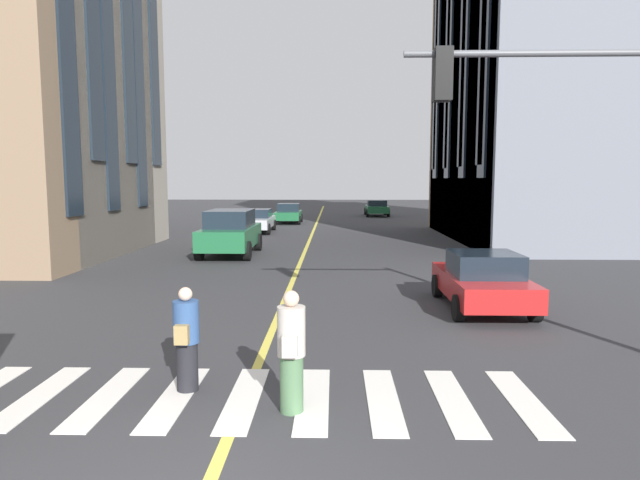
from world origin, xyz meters
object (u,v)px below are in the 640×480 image
(car_red_mid, at_px, (482,280))
(car_silver_oncoming, at_px, (257,220))
(car_green_parked_a, at_px, (377,208))
(pedestrian_companion, at_px, (186,340))
(car_green_far, at_px, (230,232))
(traffic_light_mast, at_px, (567,135))
(car_green_trailing, at_px, (288,213))
(pedestrian_near, at_px, (291,352))

(car_red_mid, bearing_deg, car_silver_oncoming, 23.12)
(car_green_parked_a, distance_m, pedestrian_companion, 39.96)
(car_green_far, xyz_separation_m, car_silver_oncoming, (9.97, 0.32, -0.27))
(car_green_parked_a, xyz_separation_m, traffic_light_mast, (-37.57, -0.46, 3.21))
(car_green_trailing, distance_m, pedestrian_near, 32.44)
(car_silver_oncoming, xyz_separation_m, pedestrian_near, (-25.44, -4.06, 0.14))
(car_green_trailing, distance_m, car_silver_oncoming, 7.01)
(pedestrian_near, xyz_separation_m, pedestrian_companion, (0.71, 1.62, -0.06))
(car_green_parked_a, distance_m, car_silver_oncoming, 16.96)
(car_green_parked_a, relative_size, car_silver_oncoming, 1.00)
(car_green_far, bearing_deg, car_green_trailing, -3.40)
(pedestrian_near, bearing_deg, car_green_trailing, 4.85)
(car_silver_oncoming, bearing_deg, car_red_mid, -156.88)
(pedestrian_near, bearing_deg, traffic_light_mast, -59.89)
(car_green_trailing, height_order, car_red_mid, same)
(car_green_trailing, distance_m, car_red_mid, 27.08)
(car_green_trailing, bearing_deg, pedestrian_near, -175.15)
(car_green_parked_a, height_order, traffic_light_mast, traffic_light_mast)
(car_green_trailing, bearing_deg, traffic_light_mast, -166.03)
(pedestrian_near, relative_size, pedestrian_companion, 1.07)
(pedestrian_companion, bearing_deg, car_red_mid, -46.86)
(pedestrian_near, distance_m, pedestrian_companion, 1.77)
(car_green_parked_a, bearing_deg, car_silver_oncoming, 150.93)
(car_green_trailing, xyz_separation_m, pedestrian_companion, (-31.61, -1.13, 0.08))
(car_silver_oncoming, relative_size, pedestrian_companion, 2.80)
(pedestrian_near, relative_size, traffic_light_mast, 0.30)
(car_green_parked_a, distance_m, car_red_mid, 34.11)
(pedestrian_near, height_order, traffic_light_mast, traffic_light_mast)
(car_green_parked_a, height_order, car_green_trailing, car_green_trailing)
(car_silver_oncoming, relative_size, pedestrian_near, 2.63)
(traffic_light_mast, bearing_deg, car_green_far, 33.25)
(car_green_parked_a, distance_m, traffic_light_mast, 37.71)
(car_green_far, distance_m, car_silver_oncoming, 9.98)
(car_green_parked_a, bearing_deg, car_red_mid, 180.00)
(pedestrian_near, bearing_deg, car_green_far, 13.61)
(car_green_parked_a, bearing_deg, car_green_far, 162.28)
(pedestrian_companion, distance_m, traffic_light_mast, 7.26)
(car_green_trailing, xyz_separation_m, traffic_light_mast, (-29.64, -7.37, 3.22))
(car_green_far, xyz_separation_m, car_red_mid, (-9.32, -7.92, -0.27))
(car_green_trailing, height_order, traffic_light_mast, traffic_light_mast)
(car_green_trailing, relative_size, car_red_mid, 1.00)
(car_green_trailing, distance_m, traffic_light_mast, 30.71)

